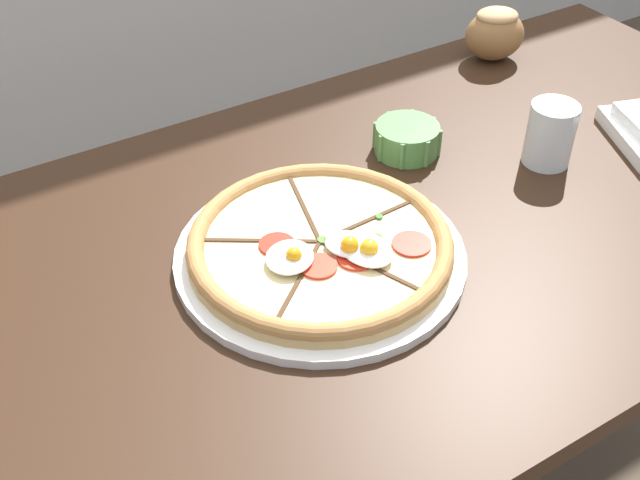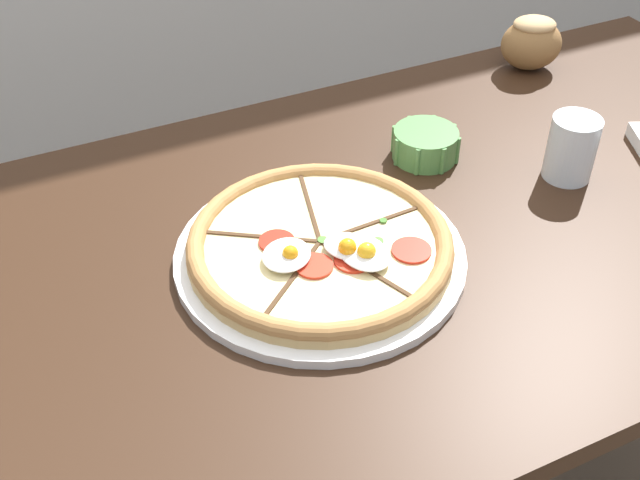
{
  "view_description": "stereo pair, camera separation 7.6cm",
  "coord_description": "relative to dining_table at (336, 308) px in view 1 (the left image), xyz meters",
  "views": [
    {
      "loc": [
        -0.4,
        -0.62,
        1.37
      ],
      "look_at": [
        -0.03,
        -0.01,
        0.79
      ],
      "focal_mm": 45.0,
      "sensor_mm": 36.0,
      "label": 1
    },
    {
      "loc": [
        -0.34,
        -0.65,
        1.37
      ],
      "look_at": [
        -0.03,
        -0.01,
        0.79
      ],
      "focal_mm": 45.0,
      "sensor_mm": 36.0,
      "label": 2
    }
  ],
  "objects": [
    {
      "name": "dining_table",
      "position": [
        0.0,
        0.0,
        0.0
      ],
      "size": [
        1.54,
        0.71,
        0.76
      ],
      "color": "#331E11",
      "rests_on": "ground_plane"
    },
    {
      "name": "ramekin_bowl",
      "position": [
        0.19,
        0.12,
        0.13
      ],
      "size": [
        0.1,
        0.1,
        0.04
      ],
      "color": "#4C8442",
      "rests_on": "dining_table"
    },
    {
      "name": "water_glass",
      "position": [
        0.34,
        -0.0,
        0.14
      ],
      "size": [
        0.06,
        0.06,
        0.09
      ],
      "color": "white",
      "rests_on": "dining_table"
    },
    {
      "name": "pizza",
      "position": [
        -0.03,
        -0.01,
        0.13
      ],
      "size": [
        0.34,
        0.34,
        0.05
      ],
      "color": "white",
      "rests_on": "dining_table"
    },
    {
      "name": "bread_piece_near",
      "position": [
        0.48,
        0.27,
        0.15
      ],
      "size": [
        0.12,
        0.11,
        0.09
      ],
      "rotation": [
        0.0,
        0.0,
        2.73
      ],
      "color": "olive",
      "rests_on": "dining_table"
    }
  ]
}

